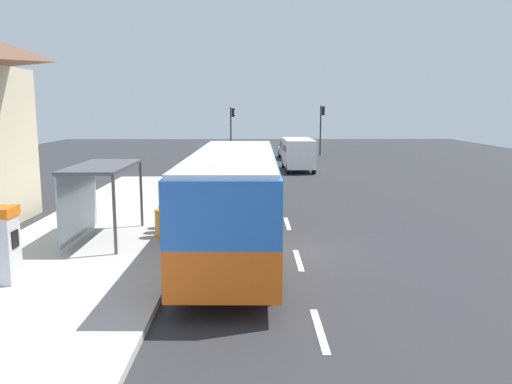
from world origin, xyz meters
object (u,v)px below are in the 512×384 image
recycling_bin_yellow (166,219)px  bus_shelter (93,182)px  recycling_bin_blue (169,215)px  bus (234,197)px  ticket_machine (3,244)px  traffic_light_near_side (322,122)px  recycling_bin_orange (163,223)px  sedan_near (290,150)px  white_van (298,152)px  traffic_light_far_side (232,123)px

recycling_bin_yellow → bus_shelter: (-2.21, -0.95, 1.44)m
recycling_bin_blue → bus_shelter: bus_shelter is taller
bus → recycling_bin_yellow: bus is taller
recycling_bin_yellow → ticket_machine: bearing=-120.6°
recycling_bin_yellow → traffic_light_near_side: size_ratio=0.20×
bus → traffic_light_near_side: (7.21, 34.22, 1.32)m
recycling_bin_orange → recycling_bin_blue: same height
sedan_near → recycling_bin_blue: (-6.50, -28.06, -0.14)m
sedan_near → traffic_light_near_side: bearing=44.7°
traffic_light_near_side → white_van: bearing=-105.1°
white_van → traffic_light_near_side: traffic_light_near_side is taller
traffic_light_far_side → bus: bearing=-87.7°
bus → sedan_near: bearing=82.6°
recycling_bin_yellow → recycling_bin_blue: (0.00, 0.70, 0.00)m
bus → recycling_bin_yellow: bearing=137.5°
sedan_near → recycling_bin_blue: size_ratio=4.72×
sedan_near → traffic_light_near_side: (3.21, 3.17, 2.37)m
recycling_bin_blue → traffic_light_near_side: size_ratio=0.20×
white_van → bus_shelter: size_ratio=1.31×
ticket_machine → traffic_light_near_side: (12.89, 37.32, 1.99)m
bus → white_van: (3.91, 21.96, -0.50)m
sedan_near → ticket_machine: (-9.68, -34.15, 0.38)m
ticket_machine → traffic_light_far_side: (4.29, 38.12, 1.89)m
white_van → recycling_bin_orange: bearing=-107.4°
recycling_bin_yellow → traffic_light_near_side: traffic_light_near_side is taller
recycling_bin_blue → bus: bearing=-50.2°
recycling_bin_yellow → recycling_bin_blue: size_ratio=1.00×
white_van → sedan_near: bearing=89.4°
bus → recycling_bin_blue: size_ratio=11.62×
recycling_bin_blue → traffic_light_near_side: 32.80m
white_van → traffic_light_near_side: 12.83m
bus_shelter → sedan_near: bearing=73.7°
white_van → recycling_bin_yellow: size_ratio=5.51×
recycling_bin_blue → traffic_light_near_side: bearing=72.7°
ticket_machine → traffic_light_near_side: size_ratio=0.41×
sedan_near → bus_shelter: 30.99m
bus → traffic_light_near_side: size_ratio=2.33×
recycling_bin_orange → traffic_light_far_side: bearing=88.1°
recycling_bin_orange → white_van: bearing=72.6°
recycling_bin_orange → traffic_light_near_side: bearing=73.4°
recycling_bin_orange → ticket_machine: bearing=-124.2°
bus → sedan_near: (4.01, 31.05, -1.05)m
bus → traffic_light_far_side: traffic_light_far_side is taller
traffic_light_near_side → traffic_light_far_side: 8.64m
white_van → recycling_bin_yellow: (-6.40, -19.67, -0.69)m
white_van → ticket_machine: bearing=-110.9°
recycling_bin_yellow → traffic_light_near_side: bearing=73.1°
white_van → recycling_bin_orange: white_van is taller
recycling_bin_orange → sedan_near: bearing=77.6°
bus → ticket_machine: bus is taller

